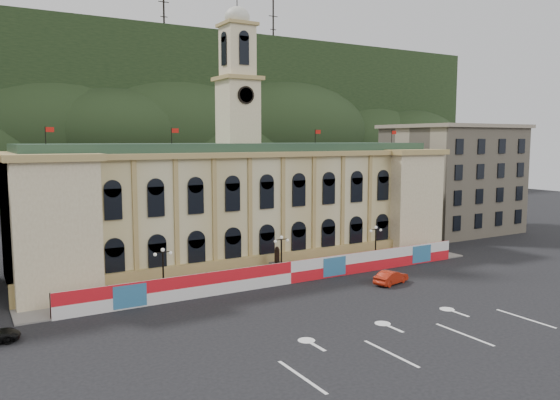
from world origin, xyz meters
TOP-DOWN VIEW (x-y plane):
  - ground at (0.00, 0.00)m, footprint 260.00×260.00m
  - lane_markings at (0.00, -5.00)m, footprint 26.00×10.00m
  - hill_ridge at (0.03, 121.99)m, footprint 230.00×80.00m
  - city_hall at (0.00, 27.63)m, footprint 56.20×17.60m
  - side_building_right at (43.00, 30.93)m, footprint 21.00×17.00m
  - hoarding_fence at (0.06, 15.07)m, footprint 50.00×0.44m
  - pavement at (0.00, 17.75)m, footprint 56.00×5.50m
  - statue at (0.00, 18.00)m, footprint 1.40×1.40m
  - lamp_left at (-14.00, 17.00)m, footprint 1.96×0.44m
  - lamp_center at (0.00, 17.00)m, footprint 1.96×0.44m
  - lamp_right at (14.00, 17.00)m, footprint 1.96×0.44m
  - red_sedan at (9.61, 9.14)m, footprint 3.87×5.45m

SIDE VIEW (x-z plane):
  - ground at x=0.00m, z-range 0.00..0.00m
  - lane_markings at x=0.00m, z-range -0.01..0.01m
  - pavement at x=0.00m, z-range 0.00..0.16m
  - red_sedan at x=9.61m, z-range 0.00..1.54m
  - statue at x=0.00m, z-range -0.67..3.05m
  - hoarding_fence at x=0.06m, z-range 0.00..2.50m
  - lamp_left at x=-14.00m, z-range 0.50..5.65m
  - lamp_center at x=0.00m, z-range 0.50..5.65m
  - lamp_right at x=14.00m, z-range 0.50..5.65m
  - city_hall at x=0.00m, z-range -10.70..26.40m
  - side_building_right at x=43.00m, z-range 0.03..18.63m
  - hill_ridge at x=0.03m, z-range -12.52..51.48m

